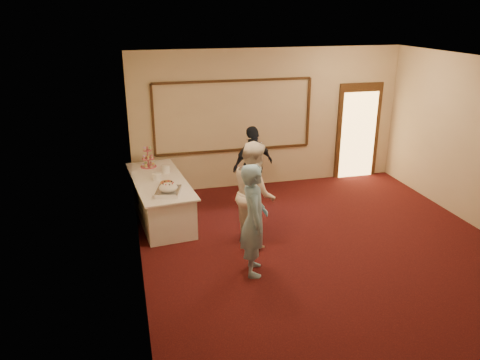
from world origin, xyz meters
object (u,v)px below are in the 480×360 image
(cupcake_stand, at_px, (148,159))
(plate_stack_b, at_px, (166,169))
(tart, at_px, (167,183))
(guest, at_px, (253,165))
(man, at_px, (254,220))
(buffet_table, at_px, (160,199))
(plate_stack_a, at_px, (157,176))
(pavlova_tray, at_px, (168,189))
(woman, at_px, (254,193))

(cupcake_stand, xyz_separation_m, plate_stack_b, (0.31, -0.42, -0.09))
(tart, relative_size, guest, 0.16)
(tart, bearing_deg, man, -61.93)
(buffet_table, xyz_separation_m, plate_stack_a, (-0.04, -0.00, 0.45))
(tart, distance_m, guest, 1.89)
(pavlova_tray, distance_m, man, 1.90)
(buffet_table, bearing_deg, pavlova_tray, -82.85)
(pavlova_tray, bearing_deg, tart, 88.39)
(guest, bearing_deg, tart, -2.02)
(guest, bearing_deg, plate_stack_a, -11.70)
(plate_stack_a, height_order, guest, guest)
(buffet_table, distance_m, plate_stack_a, 0.45)
(pavlova_tray, xyz_separation_m, cupcake_stand, (-0.23, 1.55, 0.08))
(woman, bearing_deg, cupcake_stand, 40.02)
(buffet_table, relative_size, plate_stack_a, 14.67)
(pavlova_tray, distance_m, tart, 0.44)
(plate_stack_b, bearing_deg, plate_stack_a, -117.17)
(plate_stack_a, bearing_deg, woman, -41.34)
(buffet_table, height_order, woman, woman)
(woman, bearing_deg, tart, 56.16)
(woman, xyz_separation_m, guest, (0.44, 1.62, -0.08))
(cupcake_stand, relative_size, plate_stack_a, 2.77)
(plate_stack_a, distance_m, tart, 0.33)
(plate_stack_a, height_order, tart, plate_stack_a)
(guest, bearing_deg, cupcake_stand, -34.61)
(pavlova_tray, height_order, woman, woman)
(cupcake_stand, bearing_deg, pavlova_tray, -81.40)
(woman, relative_size, guest, 1.10)
(pavlova_tray, bearing_deg, cupcake_stand, 98.60)
(plate_stack_b, relative_size, man, 0.10)
(plate_stack_b, xyz_separation_m, man, (1.01, -2.70, 0.02))
(pavlova_tray, relative_size, guest, 0.38)
(cupcake_stand, xyz_separation_m, woman, (1.60, -2.13, -0.06))
(cupcake_stand, xyz_separation_m, tart, (0.25, -1.11, -0.14))
(woman, distance_m, guest, 1.68)
(cupcake_stand, bearing_deg, tart, -77.47)
(tart, bearing_deg, plate_stack_a, 115.61)
(cupcake_stand, relative_size, plate_stack_b, 2.65)
(cupcake_stand, distance_m, woman, 2.66)
(plate_stack_a, bearing_deg, tart, -64.39)
(cupcake_stand, distance_m, guest, 2.11)
(pavlova_tray, distance_m, plate_stack_a, 0.75)
(plate_stack_a, relative_size, man, 0.10)
(plate_stack_b, distance_m, man, 2.88)
(cupcake_stand, bearing_deg, plate_stack_a, -82.74)
(man, distance_m, woman, 1.03)
(plate_stack_a, distance_m, guest, 1.96)
(buffet_table, height_order, plate_stack_a, plate_stack_a)
(man, xyz_separation_m, woman, (0.28, 0.99, 0.02))
(plate_stack_b, xyz_separation_m, guest, (1.73, -0.09, -0.04))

